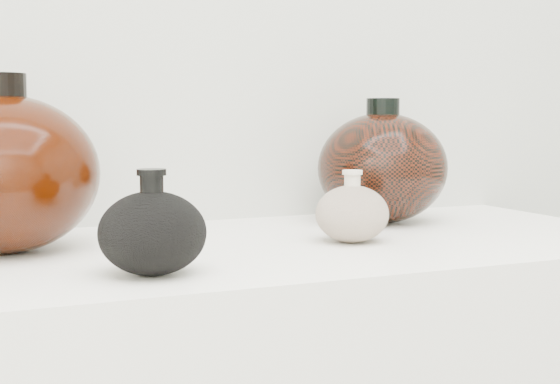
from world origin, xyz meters
name	(u,v)px	position (x,y,z in m)	size (l,w,h in m)	color
black_gourd_vase	(152,232)	(-0.15, 0.81, 0.95)	(0.14, 0.14, 0.12)	black
cream_gourd_vase	(352,213)	(0.15, 0.91, 0.94)	(0.12, 0.12, 0.10)	#BEB393
left_round_pot	(5,173)	(-0.29, 1.01, 1.00)	(0.30, 0.30, 0.23)	black
right_round_pot	(382,167)	(0.29, 1.06, 0.99)	(0.27, 0.27, 0.20)	black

